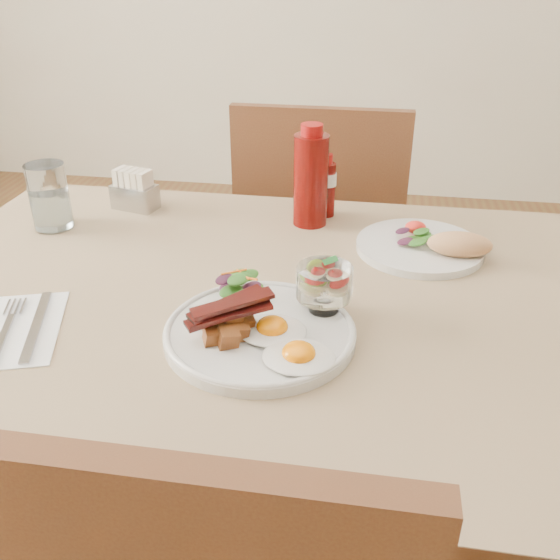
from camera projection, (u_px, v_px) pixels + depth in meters
The scene contains 13 objects.
table at pixel (283, 342), 1.06m from camera, with size 1.33×0.88×0.75m.
chair_far at pixel (321, 247), 1.70m from camera, with size 0.42×0.42×0.93m.
main_plate at pixel (260, 333), 0.91m from camera, with size 0.28×0.28×0.02m, color silver.
fried_eggs at pixel (285, 342), 0.86m from camera, with size 0.17×0.17×0.03m.
bacon_potato_pile at pixel (229, 320), 0.88m from camera, with size 0.12×0.10×0.06m.
side_salad at pixel (240, 286), 0.98m from camera, with size 0.08×0.07×0.04m.
fruit_cup at pixel (324, 282), 0.93m from camera, with size 0.08×0.08×0.09m.
second_plate at pixel (429, 245), 1.15m from camera, with size 0.24×0.24×0.06m.
ketchup_bottle at pixel (311, 179), 1.23m from camera, with size 0.09×0.09×0.20m.
hot_sauce_bottle at pixel (327, 186), 1.28m from camera, with size 0.05×0.05×0.13m.
sugar_caddy at pixel (134, 192), 1.33m from camera, with size 0.10×0.07×0.09m.
water_glass at pixel (50, 200), 1.23m from camera, with size 0.08×0.08×0.13m.
napkin_cutlery at pixel (22, 328), 0.93m from camera, with size 0.17×0.23×0.01m.
Camera 1 is at (0.14, -0.86, 1.27)m, focal length 40.00 mm.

